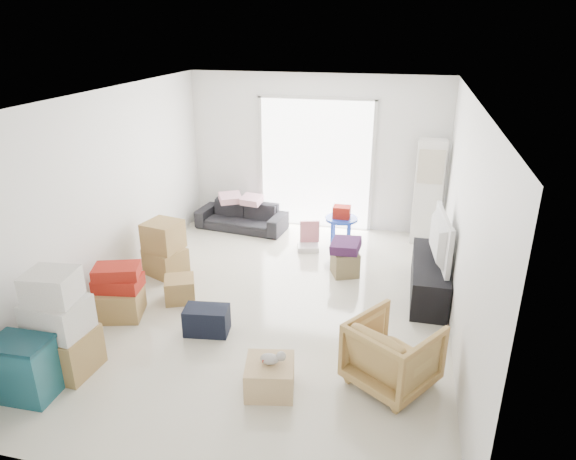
{
  "coord_description": "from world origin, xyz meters",
  "views": [
    {
      "loc": [
        1.57,
        -5.71,
        3.47
      ],
      "look_at": [
        0.16,
        0.2,
        1.01
      ],
      "focal_mm": 32.0,
      "sensor_mm": 36.0,
      "label": 1
    }
  ],
  "objects_px": {
    "television": "(432,255)",
    "ottoman": "(345,263)",
    "ac_tower": "(428,192)",
    "storage_bins": "(24,369)",
    "wood_crate": "(270,376)",
    "sofa": "(241,212)",
    "tv_console": "(429,278)",
    "armchair": "(393,351)",
    "kids_table": "(341,217)"
  },
  "relations": [
    {
      "from": "armchair",
      "to": "wood_crate",
      "type": "height_order",
      "value": "armchair"
    },
    {
      "from": "armchair",
      "to": "storage_bins",
      "type": "height_order",
      "value": "armchair"
    },
    {
      "from": "television",
      "to": "kids_table",
      "type": "height_order",
      "value": "kids_table"
    },
    {
      "from": "tv_console",
      "to": "armchair",
      "type": "distance_m",
      "value": 2.06
    },
    {
      "from": "television",
      "to": "kids_table",
      "type": "relative_size",
      "value": 1.72
    },
    {
      "from": "sofa",
      "to": "storage_bins",
      "type": "distance_m",
      "value": 4.83
    },
    {
      "from": "ac_tower",
      "to": "tv_console",
      "type": "distance_m",
      "value": 1.98
    },
    {
      "from": "armchair",
      "to": "sofa",
      "type": "bearing_deg",
      "value": -18.95
    },
    {
      "from": "kids_table",
      "to": "ac_tower",
      "type": "bearing_deg",
      "value": 16.77
    },
    {
      "from": "sofa",
      "to": "storage_bins",
      "type": "height_order",
      "value": "storage_bins"
    },
    {
      "from": "ac_tower",
      "to": "kids_table",
      "type": "relative_size",
      "value": 2.63
    },
    {
      "from": "television",
      "to": "sofa",
      "type": "bearing_deg",
      "value": 55.73
    },
    {
      "from": "ac_tower",
      "to": "sofa",
      "type": "bearing_deg",
      "value": -177.31
    },
    {
      "from": "ac_tower",
      "to": "storage_bins",
      "type": "xyz_separation_m",
      "value": [
        -3.85,
        -4.94,
        -0.55
      ]
    },
    {
      "from": "ac_tower",
      "to": "kids_table",
      "type": "distance_m",
      "value": 1.47
    },
    {
      "from": "wood_crate",
      "to": "armchair",
      "type": "bearing_deg",
      "value": 18.21
    },
    {
      "from": "armchair",
      "to": "kids_table",
      "type": "height_order",
      "value": "armchair"
    },
    {
      "from": "ac_tower",
      "to": "wood_crate",
      "type": "relative_size",
      "value": 3.64
    },
    {
      "from": "ac_tower",
      "to": "ottoman",
      "type": "height_order",
      "value": "ac_tower"
    },
    {
      "from": "sofa",
      "to": "storage_bins",
      "type": "bearing_deg",
      "value": -90.73
    },
    {
      "from": "ac_tower",
      "to": "sofa",
      "type": "distance_m",
      "value": 3.25
    },
    {
      "from": "kids_table",
      "to": "wood_crate",
      "type": "relative_size",
      "value": 1.38
    },
    {
      "from": "tv_console",
      "to": "sofa",
      "type": "xyz_separation_m",
      "value": [
        -3.24,
        1.73,
        0.06
      ]
    },
    {
      "from": "wood_crate",
      "to": "kids_table",
      "type": "bearing_deg",
      "value": 87.36
    },
    {
      "from": "ac_tower",
      "to": "television",
      "type": "distance_m",
      "value": 1.9
    },
    {
      "from": "storage_bins",
      "to": "wood_crate",
      "type": "xyz_separation_m",
      "value": [
        2.31,
        0.65,
        -0.17
      ]
    },
    {
      "from": "ac_tower",
      "to": "armchair",
      "type": "xyz_separation_m",
      "value": [
        -0.35,
        -3.9,
        -0.48
      ]
    },
    {
      "from": "ottoman",
      "to": "wood_crate",
      "type": "height_order",
      "value": "ottoman"
    },
    {
      "from": "television",
      "to": "ottoman",
      "type": "bearing_deg",
      "value": 67.92
    },
    {
      "from": "tv_console",
      "to": "armchair",
      "type": "xyz_separation_m",
      "value": [
        -0.4,
        -2.02,
        0.14
      ]
    },
    {
      "from": "storage_bins",
      "to": "ottoman",
      "type": "distance_m",
      "value": 4.35
    },
    {
      "from": "ac_tower",
      "to": "storage_bins",
      "type": "distance_m",
      "value": 6.28
    },
    {
      "from": "television",
      "to": "tv_console",
      "type": "bearing_deg",
      "value": -0.0
    },
    {
      "from": "armchair",
      "to": "storage_bins",
      "type": "bearing_deg",
      "value": 50.42
    },
    {
      "from": "sofa",
      "to": "kids_table",
      "type": "bearing_deg",
      "value": -0.97
    },
    {
      "from": "television",
      "to": "ottoman",
      "type": "height_order",
      "value": "television"
    },
    {
      "from": "ac_tower",
      "to": "ottoman",
      "type": "distance_m",
      "value": 2.04
    },
    {
      "from": "ac_tower",
      "to": "wood_crate",
      "type": "distance_m",
      "value": 4.61
    },
    {
      "from": "ottoman",
      "to": "wood_crate",
      "type": "xyz_separation_m",
      "value": [
        -0.4,
        -2.74,
        -0.02
      ]
    },
    {
      "from": "ottoman",
      "to": "ac_tower",
      "type": "bearing_deg",
      "value": 53.54
    },
    {
      "from": "tv_console",
      "to": "storage_bins",
      "type": "xyz_separation_m",
      "value": [
        -3.9,
        -3.05,
        0.07
      ]
    },
    {
      "from": "sofa",
      "to": "television",
      "type": "bearing_deg",
      "value": -21.02
    },
    {
      "from": "armchair",
      "to": "wood_crate",
      "type": "distance_m",
      "value": 1.27
    },
    {
      "from": "tv_console",
      "to": "television",
      "type": "height_order",
      "value": "television"
    },
    {
      "from": "ac_tower",
      "to": "television",
      "type": "xyz_separation_m",
      "value": [
        0.05,
        -1.88,
        -0.29
      ]
    },
    {
      "from": "sofa",
      "to": "kids_table",
      "type": "xyz_separation_m",
      "value": [
        1.83,
        -0.26,
        0.16
      ]
    },
    {
      "from": "ac_tower",
      "to": "armchair",
      "type": "bearing_deg",
      "value": -95.16
    },
    {
      "from": "tv_console",
      "to": "ottoman",
      "type": "xyz_separation_m",
      "value": [
        -1.19,
        0.34,
        -0.08
      ]
    },
    {
      "from": "sofa",
      "to": "ottoman",
      "type": "distance_m",
      "value": 2.48
    },
    {
      "from": "sofa",
      "to": "ac_tower",
      "type": "bearing_deg",
      "value": 9.77
    }
  ]
}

